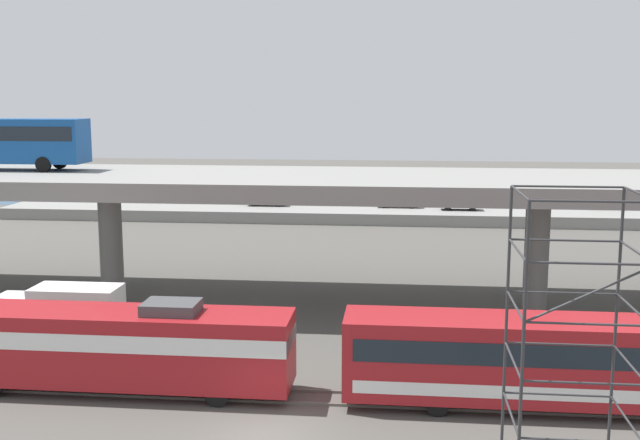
% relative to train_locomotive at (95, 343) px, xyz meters
% --- Properties ---
extents(ground_plane, '(260.00, 260.00, 0.00)m').
position_rel_train_locomotive_xyz_m(ground_plane, '(8.25, -4.00, -2.19)').
color(ground_plane, '#4C4944').
extents(rail_strip_near, '(110.00, 0.12, 0.12)m').
position_rel_train_locomotive_xyz_m(rail_strip_near, '(8.25, -0.72, -2.13)').
color(rail_strip_near, '#59544C').
rests_on(rail_strip_near, ground_plane).
extents(rail_strip_far, '(110.00, 0.12, 0.12)m').
position_rel_train_locomotive_xyz_m(rail_strip_far, '(8.25, 0.72, -2.13)').
color(rail_strip_far, '#59544C').
rests_on(rail_strip_far, ground_plane).
extents(train_locomotive, '(17.19, 3.04, 4.18)m').
position_rel_train_locomotive_xyz_m(train_locomotive, '(0.00, 0.00, 0.00)').
color(train_locomotive, maroon).
rests_on(train_locomotive, ground_plane).
extents(train_coach_lead, '(22.61, 3.04, 3.86)m').
position_rel_train_locomotive_xyz_m(train_coach_lead, '(22.46, -0.00, -0.02)').
color(train_coach_lead, maroon).
rests_on(train_coach_lead, ground_plane).
extents(highway_overpass, '(96.00, 11.91, 8.17)m').
position_rel_train_locomotive_xyz_m(highway_overpass, '(8.25, 16.00, 5.23)').
color(highway_overpass, gray).
rests_on(highway_overpass, ground_plane).
extents(service_truck_west, '(6.80, 2.46, 3.04)m').
position_rel_train_locomotive_xyz_m(service_truck_west, '(-4.52, 6.48, -0.55)').
color(service_truck_west, silver).
rests_on(service_truck_west, ground_plane).
extents(scaffolding_tower, '(3.53, 3.53, 10.33)m').
position_rel_train_locomotive_xyz_m(scaffolding_tower, '(18.64, -8.94, 3.31)').
color(scaffolding_tower, '#2D2D30').
rests_on(scaffolding_tower, ground_plane).
extents(pier_parking_lot, '(74.99, 11.19, 1.20)m').
position_rel_train_locomotive_xyz_m(pier_parking_lot, '(8.25, 51.00, -1.59)').
color(pier_parking_lot, gray).
rests_on(pier_parking_lot, ground_plane).
extents(parked_car_0, '(4.29, 2.00, 1.50)m').
position_rel_train_locomotive_xyz_m(parked_car_0, '(-1.05, 50.58, -0.22)').
color(parked_car_0, black).
rests_on(parked_car_0, pier_parking_lot).
extents(parked_car_1, '(4.63, 1.98, 1.50)m').
position_rel_train_locomotive_xyz_m(parked_car_1, '(35.53, 51.93, -0.22)').
color(parked_car_1, '#9E998C').
rests_on(parked_car_1, pier_parking_lot).
extents(parked_car_2, '(4.65, 1.84, 1.50)m').
position_rel_train_locomotive_xyz_m(parked_car_2, '(13.14, 50.74, -0.22)').
color(parked_car_2, '#9E998C').
rests_on(parked_car_2, pier_parking_lot).
extents(parked_car_3, '(4.09, 1.86, 1.50)m').
position_rel_train_locomotive_xyz_m(parked_car_3, '(19.59, 49.45, -0.22)').
color(parked_car_3, black).
rests_on(parked_car_3, pier_parking_lot).
extents(harbor_water, '(140.00, 36.00, 0.01)m').
position_rel_train_locomotive_xyz_m(harbor_water, '(8.25, 74.00, -2.19)').
color(harbor_water, navy).
rests_on(harbor_water, ground_plane).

